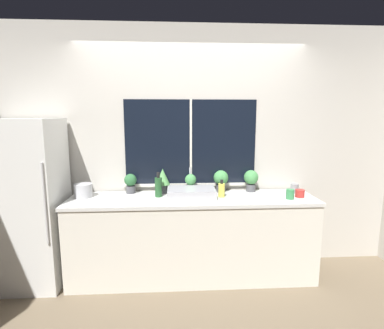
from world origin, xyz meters
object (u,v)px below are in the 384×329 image
refrigerator (24,204)px  kettle (83,190)px  potted_plant_far_right (251,179)px  mug_green (290,194)px  potted_plant_left (163,179)px  mug_red (300,193)px  soap_bottle (222,190)px  bottle_tall (158,187)px  mug_grey (294,188)px  potted_plant_center (191,183)px  potted_plant_right (221,179)px  sink (191,192)px  potted_plant_far_left (130,182)px

refrigerator → kettle: 0.58m
potted_plant_far_right → mug_green: size_ratio=2.42×
potted_plant_left → mug_red: (1.44, -0.26, -0.11)m
soap_bottle → bottle_tall: size_ratio=0.71×
mug_green → kettle: size_ratio=0.55×
potted_plant_left → mug_grey: (1.45, -0.10, -0.10)m
potted_plant_center → mug_grey: size_ratio=2.00×
refrigerator → potted_plant_far_right: refrigerator is taller
potted_plant_right → bottle_tall: size_ratio=0.93×
potted_plant_right → mug_red: potted_plant_right is taller
sink → kettle: 1.13m
potted_plant_right → potted_plant_center: bearing=180.0°
potted_plant_left → mug_green: size_ratio=2.68×
sink → mug_red: (1.14, -0.08, -0.01)m
soap_bottle → bottle_tall: (-0.66, 0.05, 0.03)m
sink → potted_plant_center: 0.19m
potted_plant_right → soap_bottle: (-0.03, -0.22, -0.06)m
refrigerator → potted_plant_left: bearing=9.4°
kettle → mug_red: bearing=-3.2°
potted_plant_center → mug_grey: 1.15m
potted_plant_right → potted_plant_left: bearing=180.0°
refrigerator → potted_plant_far_right: bearing=5.5°
sink → soap_bottle: (0.32, -0.03, 0.03)m
refrigerator → potted_plant_left: refrigerator is taller
refrigerator → potted_plant_center: size_ratio=8.25×
bottle_tall → potted_plant_right: bearing=13.3°
sink → potted_plant_left: bearing=149.1°
potted_plant_far_left → mug_green: bearing=-11.3°
potted_plant_right → mug_grey: bearing=-7.3°
potted_plant_far_left → soap_bottle: potted_plant_far_left is taller
potted_plant_far_left → potted_plant_far_right: size_ratio=0.89×
refrigerator → mug_red: refrigerator is taller
bottle_tall → potted_plant_far_right: bearing=9.0°
potted_plant_left → kettle: 0.84m
mug_red → kettle: kettle is taller
potted_plant_far_right → mug_grey: (0.46, -0.10, -0.09)m
kettle → soap_bottle: bearing=-3.1°
mug_red → bottle_tall: bearing=176.1°
potted_plant_far_left → bottle_tall: bearing=-27.4°
potted_plant_far_left → potted_plant_left: 0.35m
mug_green → kettle: (-2.13, 0.19, 0.03)m
potted_plant_left → refrigerator: bearing=-170.6°
sink → mug_red: sink is taller
mug_red → kettle: bearing=176.8°
potted_plant_center → kettle: potted_plant_center is taller
sink → potted_plant_center: (0.00, 0.18, 0.06)m
mug_green → kettle: bearing=174.8°
potted_plant_far_left → potted_plant_center: (0.66, 0.00, -0.01)m
potted_plant_far_right → potted_plant_left: bearing=180.0°
soap_bottle → mug_green: size_ratio=1.85×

